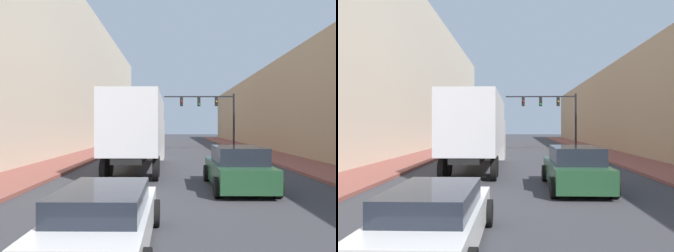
{
  "view_description": "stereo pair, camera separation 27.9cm",
  "coord_description": "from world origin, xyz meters",
  "views": [
    {
      "loc": [
        -0.56,
        2.56,
        2.4
      ],
      "look_at": [
        -0.72,
        16.72,
        2.41
      ],
      "focal_mm": 35.0,
      "sensor_mm": 36.0,
      "label": 1
    },
    {
      "loc": [
        -0.28,
        2.57,
        2.4
      ],
      "look_at": [
        -0.72,
        16.72,
        2.41
      ],
      "focal_mm": 35.0,
      "sensor_mm": 36.0,
      "label": 2
    }
  ],
  "objects": [
    {
      "name": "building_left",
      "position": [
        -11.93,
        30.0,
        7.35
      ],
      "size": [
        6.0,
        80.0,
        14.69
      ],
      "color": "beige",
      "rests_on": "ground"
    },
    {
      "name": "semi_truck",
      "position": [
        -2.41,
        21.84,
        2.25
      ],
      "size": [
        2.58,
        12.4,
        4.01
      ],
      "color": "silver",
      "rests_on": "ground"
    },
    {
      "name": "sedan_car",
      "position": [
        -1.84,
        8.83,
        0.61
      ],
      "size": [
        1.98,
        4.43,
        1.26
      ],
      "color": "silver",
      "rests_on": "ground"
    },
    {
      "name": "sidewalk_left",
      "position": [
        -7.39,
        30.0,
        0.07
      ],
      "size": [
        3.08,
        80.0,
        0.15
      ],
      "color": "brown",
      "rests_on": "ground"
    },
    {
      "name": "suv_car",
      "position": [
        1.97,
        15.19,
        0.77
      ],
      "size": [
        2.23,
        4.69,
        1.63
      ],
      "color": "#234C2D",
      "rests_on": "ground"
    },
    {
      "name": "traffic_signal_gantry",
      "position": [
        3.66,
        35.57,
        4.11
      ],
      "size": [
        7.13,
        0.35,
        5.68
      ],
      "color": "black",
      "rests_on": "ground"
    },
    {
      "name": "building_right",
      "position": [
        11.93,
        30.0,
        4.23
      ],
      "size": [
        6.0,
        80.0,
        8.46
      ],
      "color": "tan",
      "rests_on": "ground"
    },
    {
      "name": "sidewalk_right",
      "position": [
        7.39,
        30.0,
        0.07
      ],
      "size": [
        3.08,
        80.0,
        0.15
      ],
      "color": "brown",
      "rests_on": "ground"
    }
  ]
}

